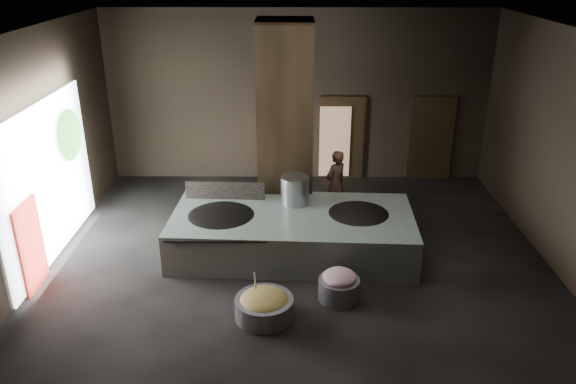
{
  "coord_description": "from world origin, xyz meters",
  "views": [
    {
      "loc": [
        -0.14,
        -10.01,
        5.76
      ],
      "look_at": [
        -0.23,
        0.5,
        1.25
      ],
      "focal_mm": 35.0,
      "sensor_mm": 36.0,
      "label": 1
    }
  ],
  "objects_px": {
    "stock_pot": "(295,191)",
    "meat_basin": "(339,289)",
    "cook": "(335,184)",
    "wok_right": "(358,218)",
    "hearth_platform": "(292,233)",
    "veg_basin": "(264,308)",
    "wok_left": "(221,219)"
  },
  "relations": [
    {
      "from": "hearth_platform",
      "to": "meat_basin",
      "type": "height_order",
      "value": "hearth_platform"
    },
    {
      "from": "wok_left",
      "to": "cook",
      "type": "distance_m",
      "value": 3.0
    },
    {
      "from": "wok_left",
      "to": "wok_right",
      "type": "distance_m",
      "value": 2.8
    },
    {
      "from": "stock_pot",
      "to": "meat_basin",
      "type": "distance_m",
      "value": 2.6
    },
    {
      "from": "wok_right",
      "to": "cook",
      "type": "relative_size",
      "value": 0.88
    },
    {
      "from": "veg_basin",
      "to": "meat_basin",
      "type": "height_order",
      "value": "meat_basin"
    },
    {
      "from": "meat_basin",
      "to": "cook",
      "type": "bearing_deg",
      "value": 87.35
    },
    {
      "from": "wok_right",
      "to": "stock_pot",
      "type": "xyz_separation_m",
      "value": [
        -1.3,
        0.5,
        0.38
      ]
    },
    {
      "from": "stock_pot",
      "to": "veg_basin",
      "type": "height_order",
      "value": "stock_pot"
    },
    {
      "from": "wok_right",
      "to": "cook",
      "type": "height_order",
      "value": "cook"
    },
    {
      "from": "wok_left",
      "to": "veg_basin",
      "type": "relative_size",
      "value": 1.54
    },
    {
      "from": "stock_pot",
      "to": "veg_basin",
      "type": "xyz_separation_m",
      "value": [
        -0.53,
        -2.87,
        -0.95
      ]
    },
    {
      "from": "hearth_platform",
      "to": "wok_left",
      "type": "xyz_separation_m",
      "value": [
        -1.45,
        -0.05,
        0.32
      ]
    },
    {
      "from": "cook",
      "to": "meat_basin",
      "type": "distance_m",
      "value": 3.5
    },
    {
      "from": "cook",
      "to": "veg_basin",
      "type": "xyz_separation_m",
      "value": [
        -1.47,
        -4.02,
        -0.63
      ]
    },
    {
      "from": "stock_pot",
      "to": "cook",
      "type": "relative_size",
      "value": 0.39
    },
    {
      "from": "hearth_platform",
      "to": "veg_basin",
      "type": "bearing_deg",
      "value": -98.95
    },
    {
      "from": "hearth_platform",
      "to": "wok_left",
      "type": "height_order",
      "value": "wok_left"
    },
    {
      "from": "wok_left",
      "to": "veg_basin",
      "type": "height_order",
      "value": "wok_left"
    },
    {
      "from": "wok_right",
      "to": "meat_basin",
      "type": "relative_size",
      "value": 1.95
    },
    {
      "from": "hearth_platform",
      "to": "cook",
      "type": "bearing_deg",
      "value": 62.31
    },
    {
      "from": "stock_pot",
      "to": "meat_basin",
      "type": "relative_size",
      "value": 0.87
    },
    {
      "from": "hearth_platform",
      "to": "wok_left",
      "type": "bearing_deg",
      "value": -175.3
    },
    {
      "from": "wok_left",
      "to": "veg_basin",
      "type": "distance_m",
      "value": 2.53
    },
    {
      "from": "wok_right",
      "to": "stock_pot",
      "type": "height_order",
      "value": "stock_pot"
    },
    {
      "from": "hearth_platform",
      "to": "cook",
      "type": "xyz_separation_m",
      "value": [
        0.99,
        1.69,
        0.39
      ]
    },
    {
      "from": "hearth_platform",
      "to": "stock_pot",
      "type": "distance_m",
      "value": 0.89
    },
    {
      "from": "stock_pot",
      "to": "meat_basin",
      "type": "height_order",
      "value": "stock_pot"
    },
    {
      "from": "wok_right",
      "to": "cook",
      "type": "bearing_deg",
      "value": 102.24
    },
    {
      "from": "wok_right",
      "to": "meat_basin",
      "type": "bearing_deg",
      "value": -105.97
    },
    {
      "from": "wok_left",
      "to": "cook",
      "type": "height_order",
      "value": "cook"
    },
    {
      "from": "wok_right",
      "to": "veg_basin",
      "type": "relative_size",
      "value": 1.44
    }
  ]
}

